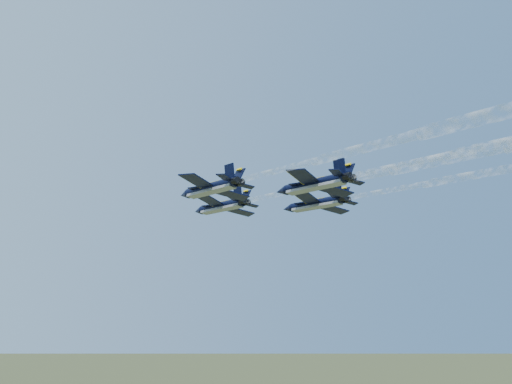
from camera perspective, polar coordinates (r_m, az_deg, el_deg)
jet_lead at (r=105.60m, az=-3.55°, el=-1.46°), size 12.60×16.33×4.06m
jet_left at (r=89.93m, az=-4.63°, el=0.37°), size 12.60×16.33×4.06m
jet_right at (r=103.40m, az=5.95°, el=-1.20°), size 12.60×16.33×4.06m
jet_slot at (r=87.30m, az=5.80°, el=0.76°), size 12.60×16.33×4.06m
smoke_trail_lead at (r=73.22m, az=20.01°, el=3.89°), size 5.15×64.31×2.37m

